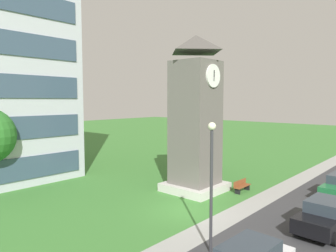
{
  "coord_description": "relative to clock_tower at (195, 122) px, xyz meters",
  "views": [
    {
      "loc": [
        -15.08,
        -11.94,
        6.92
      ],
      "look_at": [
        1.98,
        3.24,
        5.05
      ],
      "focal_mm": 33.56,
      "sensor_mm": 36.0,
      "label": 1
    }
  ],
  "objects": [
    {
      "name": "ground_plane",
      "position": [
        -3.97,
        -2.23,
        -5.3
      ],
      "size": [
        160.0,
        160.0,
        0.0
      ],
      "primitive_type": "plane",
      "color": "#3D7A33"
    },
    {
      "name": "street_lamp",
      "position": [
        -7.47,
        -6.47,
        -1.61
      ],
      "size": [
        0.36,
        0.36,
        5.96
      ],
      "color": "#333338",
      "rests_on": "ground"
    },
    {
      "name": "street_asphalt",
      "position": [
        -3.97,
        -9.24,
        -5.29
      ],
      "size": [
        120.0,
        7.2,
        0.01
      ],
      "primitive_type": "cube",
      "color": "#38383A",
      "rests_on": "ground"
    },
    {
      "name": "parked_car_black",
      "position": [
        -1.52,
        -9.66,
        -4.44
      ],
      "size": [
        4.45,
        2.2,
        1.69
      ],
      "color": "black",
      "rests_on": "ground"
    },
    {
      "name": "clock_tower",
      "position": [
        0.0,
        0.0,
        0.0
      ],
      "size": [
        4.06,
        4.06,
        11.74
      ],
      "color": "#605B56",
      "rests_on": "ground"
    },
    {
      "name": "tree_streetside",
      "position": [
        5.44,
        3.29,
        -2.01
      ],
      "size": [
        2.83,
        2.83,
        4.74
      ],
      "color": "#513823",
      "rests_on": "ground"
    },
    {
      "name": "kerb_strip",
      "position": [
        -3.97,
        -4.84,
        -5.29
      ],
      "size": [
        120.0,
        1.6,
        0.01
      ],
      "primitive_type": "cube",
      "color": "#9E9E99",
      "rests_on": "ground"
    },
    {
      "name": "park_bench",
      "position": [
        2.08,
        -2.85,
        -4.84
      ],
      "size": [
        1.8,
        0.5,
        0.88
      ],
      "color": "brown",
      "rests_on": "ground"
    }
  ]
}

